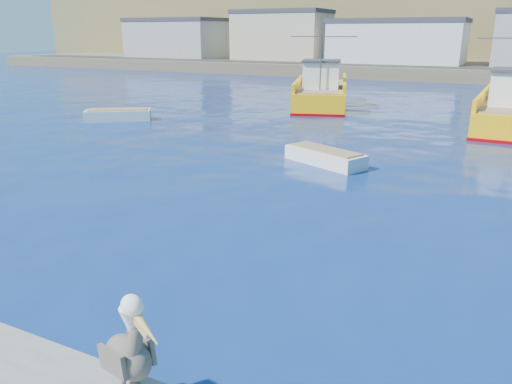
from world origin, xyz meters
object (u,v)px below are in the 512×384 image
trawler_yellow_a (321,93)px  skiff_left (118,116)px  pelican (129,350)px  skiff_mid (325,158)px

trawler_yellow_a → skiff_left: (-10.25, -13.28, -0.77)m
skiff_left → pelican: 29.36m
trawler_yellow_a → skiff_mid: bearing=-69.9°
trawler_yellow_a → skiff_mid: 19.54m
skiff_mid → trawler_yellow_a: bearing=110.1°
trawler_yellow_a → skiff_mid: size_ratio=2.99×
trawler_yellow_a → pelican: size_ratio=7.16×
trawler_yellow_a → skiff_mid: (6.71, -18.34, -0.80)m
skiff_left → skiff_mid: bearing=-16.6°
skiff_left → pelican: (19.59, -21.84, 0.95)m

